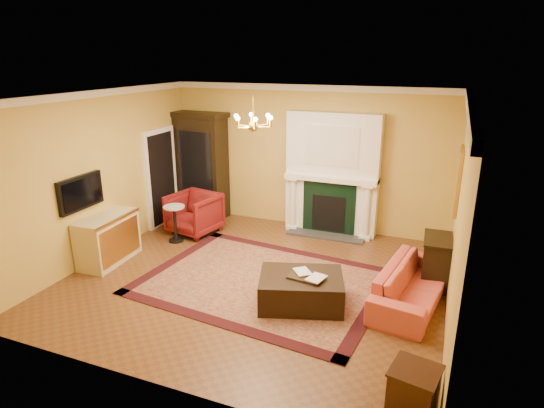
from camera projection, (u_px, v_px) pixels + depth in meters
The scene contains 26 objects.
floor at pixel (255, 279), 7.60m from camera, with size 6.00×5.50×0.02m, color brown.
ceiling at pixel (253, 95), 6.66m from camera, with size 6.00×5.50×0.02m, color silver.
wall_back at pixel (307, 158), 9.57m from camera, with size 6.00×0.02×3.00m, color gold.
wall_front at pixel (146, 265), 4.70m from camera, with size 6.00×0.02×3.00m, color gold.
wall_left at pixel (102, 175), 8.19m from camera, with size 0.02×5.50×3.00m, color gold.
wall_right at pixel (460, 217), 6.08m from camera, with size 0.02×5.50×3.00m, color gold.
fireplace at pixel (332, 177), 9.29m from camera, with size 1.90×0.70×2.50m.
crown_molding at pixel (276, 95), 7.52m from camera, with size 6.00×5.50×0.12m.
doorway at pixel (161, 177), 9.81m from camera, with size 0.08×1.05×2.10m.
tv_panel at pixel (81, 193), 7.68m from camera, with size 0.09×0.95×0.58m.
gilt_mirror at pixel (458, 181), 7.28m from camera, with size 0.06×0.76×1.05m.
chandelier at pixel (253, 122), 6.78m from camera, with size 0.63×0.55×0.53m.
oriental_rug at pixel (263, 282), 7.49m from camera, with size 3.82×2.86×0.02m, color #450E14.
china_cabinet at pixel (202, 168), 10.28m from camera, with size 1.14×0.52×2.27m, color black.
wingback_armchair at pixel (194, 212), 9.43m from camera, with size 0.91×0.85×0.94m, color maroon.
pedestal_table at pixel (175, 221), 9.00m from camera, with size 0.42×0.42×0.75m.
commode at pixel (108, 239), 8.13m from camera, with size 0.55×1.16×0.87m, color beige.
coral_sofa at pixel (413, 278), 6.77m from camera, with size 2.02×0.59×0.79m, color #C7403F.
end_table at pixel (413, 393), 4.69m from camera, with size 0.44×0.44×0.51m, color black.
console_table at pixel (436, 262), 7.30m from camera, with size 0.40×0.71×0.79m, color black.
leather_ottoman at pixel (301, 290), 6.76m from camera, with size 1.22×0.89×0.45m, color black.
ottoman_tray at pixel (306, 276), 6.65m from camera, with size 0.47×0.37×0.03m, color black.
book_a at pixel (296, 265), 6.65m from camera, with size 0.21×0.03×0.28m, color gray.
book_b at pixel (310, 268), 6.54m from camera, with size 0.22×0.02×0.30m, color gray.
topiary_left at pixel (308, 161), 9.33m from camera, with size 0.18×0.18×0.48m.
topiary_right at pixel (367, 166), 8.91m from camera, with size 0.17×0.17×0.46m.
Camera 1 is at (2.78, -6.24, 3.58)m, focal length 30.00 mm.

